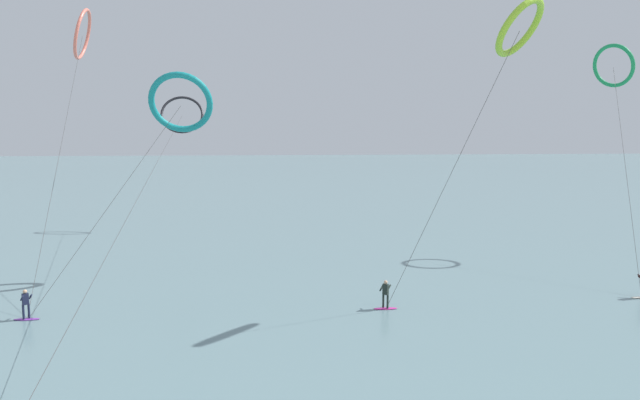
{
  "coord_description": "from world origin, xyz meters",
  "views": [
    {
      "loc": [
        -2.23,
        -7.89,
        10.66
      ],
      "look_at": [
        0.0,
        19.06,
        7.24
      ],
      "focal_mm": 33.29,
      "sensor_mm": 36.0,
      "label": 1
    }
  ],
  "objects_px": {
    "kite_teal": "(181,103)",
    "kite_charcoal": "(182,115)",
    "surfer_violet": "(26,307)",
    "kite_lime": "(520,28)",
    "surfer_magenta": "(385,296)",
    "kite_coral": "(82,34)",
    "kite_emerald": "(613,66)"
  },
  "relations": [
    {
      "from": "surfer_magenta",
      "to": "kite_charcoal",
      "type": "xyz_separation_m",
      "value": [
        -15.47,
        28.65,
        10.87
      ]
    },
    {
      "from": "kite_teal",
      "to": "kite_coral",
      "type": "bearing_deg",
      "value": -40.87
    },
    {
      "from": "kite_coral",
      "to": "kite_emerald",
      "type": "distance_m",
      "value": 42.69
    },
    {
      "from": "kite_lime",
      "to": "kite_charcoal",
      "type": "height_order",
      "value": "kite_lime"
    },
    {
      "from": "surfer_violet",
      "to": "kite_emerald",
      "type": "distance_m",
      "value": 45.67
    },
    {
      "from": "surfer_magenta",
      "to": "surfer_violet",
      "type": "xyz_separation_m",
      "value": [
        -19.96,
        -0.27,
        0.0
      ]
    },
    {
      "from": "surfer_violet",
      "to": "kite_emerald",
      "type": "xyz_separation_m",
      "value": [
        40.99,
        13.91,
        14.57
      ]
    },
    {
      "from": "kite_coral",
      "to": "kite_charcoal",
      "type": "relative_size",
      "value": 0.4
    },
    {
      "from": "surfer_violet",
      "to": "kite_charcoal",
      "type": "xyz_separation_m",
      "value": [
        4.49,
        28.92,
        10.87
      ]
    },
    {
      "from": "kite_lime",
      "to": "kite_charcoal",
      "type": "relative_size",
      "value": 0.35
    },
    {
      "from": "kite_lime",
      "to": "kite_charcoal",
      "type": "xyz_separation_m",
      "value": [
        -22.55,
        29.28,
        -4.24
      ]
    },
    {
      "from": "kite_charcoal",
      "to": "kite_emerald",
      "type": "bearing_deg",
      "value": -27.05
    },
    {
      "from": "surfer_violet",
      "to": "kite_lime",
      "type": "xyz_separation_m",
      "value": [
        27.04,
        -0.36,
        15.11
      ]
    },
    {
      "from": "surfer_violet",
      "to": "kite_teal",
      "type": "height_order",
      "value": "kite_teal"
    },
    {
      "from": "surfer_magenta",
      "to": "kite_lime",
      "type": "bearing_deg",
      "value": -146.84
    },
    {
      "from": "kite_coral",
      "to": "kite_charcoal",
      "type": "xyz_separation_m",
      "value": [
        5.97,
        11.5,
        -6.16
      ]
    },
    {
      "from": "kite_emerald",
      "to": "surfer_magenta",
      "type": "bearing_deg",
      "value": 93.95
    },
    {
      "from": "kite_teal",
      "to": "surfer_violet",
      "type": "bearing_deg",
      "value": 53.48
    },
    {
      "from": "surfer_violet",
      "to": "kite_lime",
      "type": "relative_size",
      "value": 0.1
    },
    {
      "from": "kite_lime",
      "to": "kite_charcoal",
      "type": "distance_m",
      "value": 37.2
    },
    {
      "from": "kite_teal",
      "to": "kite_charcoal",
      "type": "relative_size",
      "value": 0.28
    },
    {
      "from": "kite_charcoal",
      "to": "kite_emerald",
      "type": "height_order",
      "value": "kite_emerald"
    },
    {
      "from": "surfer_magenta",
      "to": "kite_emerald",
      "type": "distance_m",
      "value": 28.99
    },
    {
      "from": "surfer_magenta",
      "to": "kite_emerald",
      "type": "bearing_deg",
      "value": -108.76
    },
    {
      "from": "surfer_violet",
      "to": "kite_coral",
      "type": "distance_m",
      "value": 24.41
    },
    {
      "from": "kite_emerald",
      "to": "kite_charcoal",
      "type": "bearing_deg",
      "value": 38.63
    },
    {
      "from": "surfer_magenta",
      "to": "kite_teal",
      "type": "distance_m",
      "value": 18.96
    },
    {
      "from": "surfer_magenta",
      "to": "kite_charcoal",
      "type": "relative_size",
      "value": 0.03
    },
    {
      "from": "surfer_magenta",
      "to": "kite_coral",
      "type": "bearing_deg",
      "value": -0.37
    },
    {
      "from": "surfer_violet",
      "to": "kite_coral",
      "type": "relative_size",
      "value": 0.09
    },
    {
      "from": "surfer_violet",
      "to": "kite_teal",
      "type": "relative_size",
      "value": 0.12
    },
    {
      "from": "surfer_violet",
      "to": "kite_teal",
      "type": "distance_m",
      "value": 16.12
    }
  ]
}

